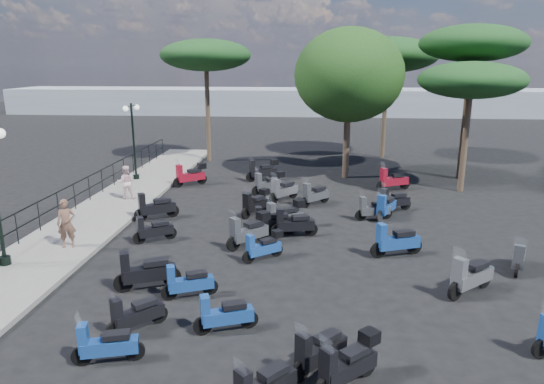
# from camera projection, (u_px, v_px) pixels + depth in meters

# --- Properties ---
(ground) EXTENTS (120.00, 120.00, 0.00)m
(ground) POSITION_uv_depth(u_px,v_px,m) (249.00, 248.00, 16.49)
(ground) COLOR black
(ground) RESTS_ON ground
(sidewalk) EXTENTS (3.00, 30.00, 0.15)m
(sidewalk) POSITION_uv_depth(u_px,v_px,m) (101.00, 215.00, 19.87)
(sidewalk) COLOR slate
(sidewalk) RESTS_ON ground
(railing) EXTENTS (0.04, 26.04, 1.10)m
(railing) POSITION_uv_depth(u_px,v_px,m) (66.00, 196.00, 19.57)
(railing) COLOR black
(railing) RESTS_ON sidewalk
(lamp_post_2) EXTENTS (0.55, 1.13, 3.97)m
(lamp_post_2) POSITION_uv_depth(u_px,v_px,m) (133.00, 136.00, 25.11)
(lamp_post_2) COLOR black
(lamp_post_2) RESTS_ON sidewalk
(woman) EXTENTS (0.69, 0.55, 1.64)m
(woman) POSITION_uv_depth(u_px,v_px,m) (66.00, 223.00, 16.03)
(woman) COLOR brown
(woman) RESTS_ON sidewalk
(pedestrian_far) EXTENTS (0.88, 0.78, 1.52)m
(pedestrian_far) POSITION_uv_depth(u_px,v_px,m) (126.00, 182.00, 21.78)
(pedestrian_far) COLOR beige
(pedestrian_far) RESTS_ON sidewalk
(scooter_0) EXTENTS (1.16, 1.15, 1.23)m
(scooter_0) POSITION_uv_depth(u_px,v_px,m) (136.00, 315.00, 11.31)
(scooter_0) COLOR black
(scooter_0) RESTS_ON ground
(scooter_1) EXTENTS (1.46, 0.76, 1.23)m
(scooter_1) POSITION_uv_depth(u_px,v_px,m) (188.00, 283.00, 12.95)
(scooter_1) COLOR black
(scooter_1) RESTS_ON ground
(scooter_2) EXTENTS (1.75, 0.94, 1.48)m
(scooter_2) POSITION_uv_depth(u_px,v_px,m) (146.00, 272.00, 13.41)
(scooter_2) COLOR black
(scooter_2) RESTS_ON ground
(scooter_3) EXTENTS (1.37, 0.94, 1.24)m
(scooter_3) POSITION_uv_depth(u_px,v_px,m) (154.00, 230.00, 17.00)
(scooter_3) COLOR black
(scooter_3) RESTS_ON ground
(scooter_4) EXTENTS (1.61, 1.06, 1.44)m
(scooter_4) POSITION_uv_depth(u_px,v_px,m) (155.00, 207.00, 19.42)
(scooter_4) COLOR black
(scooter_4) RESTS_ON ground
(scooter_5) EXTENTS (1.55, 1.29, 1.47)m
(scooter_5) POSITION_uv_depth(u_px,v_px,m) (190.00, 175.00, 24.72)
(scooter_5) COLOR black
(scooter_5) RESTS_ON ground
(scooter_6) EXTENTS (1.48, 0.74, 1.23)m
(scooter_6) POSITION_uv_depth(u_px,v_px,m) (224.00, 315.00, 11.30)
(scooter_6) COLOR black
(scooter_6) RESTS_ON ground
(scooter_7) EXTENTS (1.47, 0.62, 1.20)m
(scooter_7) POSITION_uv_depth(u_px,v_px,m) (106.00, 345.00, 10.11)
(scooter_7) COLOR black
(scooter_7) RESTS_ON ground
(scooter_8) EXTENTS (1.25, 1.03, 1.18)m
(scooter_8) POSITION_uv_depth(u_px,v_px,m) (263.00, 247.00, 15.43)
(scooter_8) COLOR black
(scooter_8) RESTS_ON ground
(scooter_9) EXTENTS (1.57, 1.16, 1.43)m
(scooter_9) POSITION_uv_depth(u_px,v_px,m) (285.00, 216.00, 18.23)
(scooter_9) COLOR black
(scooter_9) RESTS_ON ground
(scooter_10) EXTENTS (1.04, 1.49, 1.33)m
(scooter_10) POSITION_uv_depth(u_px,v_px,m) (255.00, 204.00, 19.94)
(scooter_10) COLOR black
(scooter_10) RESTS_ON ground
(scooter_11) EXTENTS (1.71, 1.05, 1.47)m
(scooter_11) POSITION_uv_depth(u_px,v_px,m) (263.00, 171.00, 25.77)
(scooter_11) COLOR black
(scooter_11) RESTS_ON ground
(scooter_13) EXTENTS (1.33, 1.25, 1.32)m
(scooter_13) POSITION_uv_depth(u_px,v_px,m) (348.00, 364.00, 9.34)
(scooter_13) COLOR black
(scooter_13) RESTS_ON ground
(scooter_14) EXTENTS (1.39, 1.43, 1.45)m
(scooter_14) POSITION_uv_depth(u_px,v_px,m) (249.00, 231.00, 16.56)
(scooter_14) COLOR black
(scooter_14) RESTS_ON ground
(scooter_15) EXTENTS (1.71, 0.65, 1.37)m
(scooter_15) POSITION_uv_depth(u_px,v_px,m) (272.00, 222.00, 17.71)
(scooter_15) COLOR black
(scooter_15) RESTS_ON ground
(scooter_16) EXTENTS (1.25, 1.43, 1.43)m
(scooter_16) POSITION_uv_depth(u_px,v_px,m) (283.00, 190.00, 22.00)
(scooter_16) COLOR black
(scooter_16) RESTS_ON ground
(scooter_17) EXTENTS (1.53, 1.13, 1.39)m
(scooter_17) POSITION_uv_depth(u_px,v_px,m) (269.00, 184.00, 23.12)
(scooter_17) COLOR black
(scooter_17) RESTS_ON ground
(scooter_19) EXTENTS (1.17, 1.24, 1.28)m
(scooter_19) POSITION_uv_depth(u_px,v_px,m) (319.00, 351.00, 9.85)
(scooter_19) COLOR black
(scooter_19) RESTS_ON ground
(scooter_20) EXTENTS (1.76, 0.88, 1.46)m
(scooter_20) POSITION_uv_depth(u_px,v_px,m) (396.00, 241.00, 15.72)
(scooter_20) COLOR black
(scooter_20) RESTS_ON ground
(scooter_21) EXTENTS (0.98, 1.58, 1.38)m
(scooter_21) POSITION_uv_depth(u_px,v_px,m) (386.00, 207.00, 19.55)
(scooter_21) COLOR black
(scooter_21) RESTS_ON ground
(scooter_22) EXTENTS (1.54, 0.91, 1.33)m
(scooter_22) POSITION_uv_depth(u_px,v_px,m) (393.00, 201.00, 20.46)
(scooter_22) COLOR black
(scooter_22) RESTS_ON ground
(scooter_23) EXTENTS (1.29, 1.29, 1.37)m
(scooter_23) POSITION_uv_depth(u_px,v_px,m) (315.00, 195.00, 21.33)
(scooter_23) COLOR black
(scooter_23) RESTS_ON ground
(scooter_26) EXTENTS (1.51, 1.28, 1.49)m
(scooter_26) POSITION_uv_depth(u_px,v_px,m) (470.00, 276.00, 13.12)
(scooter_26) COLOR black
(scooter_26) RESTS_ON ground
(scooter_27) EXTENTS (0.83, 1.46, 1.25)m
(scooter_27) POSITION_uv_depth(u_px,v_px,m) (519.00, 258.00, 14.60)
(scooter_27) COLOR black
(scooter_27) RESTS_ON ground
(scooter_28) EXTENTS (1.52, 0.68, 1.24)m
(scooter_28) POSITION_uv_depth(u_px,v_px,m) (373.00, 209.00, 19.37)
(scooter_28) COLOR black
(scooter_28) RESTS_ON ground
(scooter_29) EXTENTS (1.73, 0.94, 1.47)m
(scooter_29) POSITION_uv_depth(u_px,v_px,m) (393.00, 180.00, 23.84)
(scooter_29) COLOR black
(scooter_29) RESTS_ON ground
(scooter_31) EXTENTS (1.71, 0.65, 1.37)m
(scooter_31) POSITION_uv_depth(u_px,v_px,m) (293.00, 224.00, 17.48)
(scooter_31) COLOR black
(scooter_31) RESTS_ON ground
(broadleaf_tree) EXTENTS (5.74, 5.74, 7.92)m
(broadleaf_tree) POSITION_uv_depth(u_px,v_px,m) (349.00, 75.00, 25.22)
(broadleaf_tree) COLOR #38281E
(broadleaf_tree) RESTS_ON ground
(pine_0) EXTENTS (6.40, 6.40, 7.70)m
(pine_0) POSITION_uv_depth(u_px,v_px,m) (388.00, 55.00, 30.69)
(pine_0) COLOR #38281E
(pine_0) RESTS_ON ground
(pine_1) EXTENTS (5.36, 5.36, 8.01)m
(pine_1) POSITION_uv_depth(u_px,v_px,m) (473.00, 44.00, 24.57)
(pine_1) COLOR #38281E
(pine_1) RESTS_ON ground
(pine_2) EXTENTS (5.54, 5.54, 7.52)m
(pine_2) POSITION_uv_depth(u_px,v_px,m) (206.00, 56.00, 29.47)
(pine_2) COLOR #38281E
(pine_2) RESTS_ON ground
(pine_3) EXTENTS (4.91, 4.91, 6.19)m
(pine_3) POSITION_uv_depth(u_px,v_px,m) (471.00, 81.00, 22.46)
(pine_3) COLOR #38281E
(pine_3) RESTS_ON ground
(distant_hills) EXTENTS (70.00, 8.00, 3.00)m
(distant_hills) POSITION_uv_depth(u_px,v_px,m) (296.00, 101.00, 59.41)
(distant_hills) COLOR gray
(distant_hills) RESTS_ON ground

